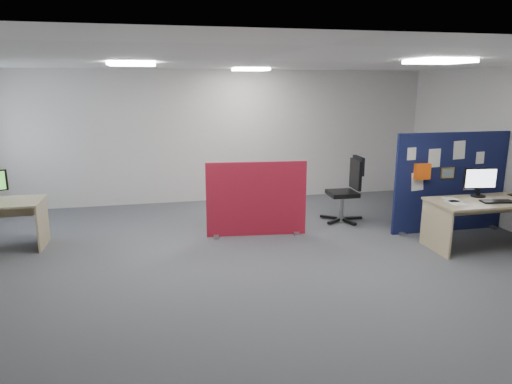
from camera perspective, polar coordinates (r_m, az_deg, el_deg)
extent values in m
plane|color=#4C4F53|center=(6.49, -0.46, -8.51)|extent=(9.00, 9.00, 0.00)
cube|color=white|center=(6.03, -0.51, 16.05)|extent=(9.00, 7.00, 0.02)
cube|color=silver|center=(9.53, -4.85, 6.91)|extent=(9.00, 0.02, 2.70)
cube|color=silver|center=(2.90, 14.10, -8.73)|extent=(9.00, 0.02, 2.70)
cube|color=white|center=(5.87, 21.90, 14.90)|extent=(0.60, 0.60, 0.04)
cube|color=white|center=(6.40, -15.23, 15.18)|extent=(0.60, 0.60, 0.04)
cube|color=white|center=(8.57, -0.68, 15.06)|extent=(0.60, 0.60, 0.04)
cube|color=#10153C|center=(8.19, 23.14, 1.10)|extent=(2.01, 0.06, 1.66)
cube|color=gray|center=(7.93, 17.54, -4.86)|extent=(0.08, 0.30, 0.04)
cube|color=gray|center=(8.89, 27.18, -3.79)|extent=(0.08, 0.30, 0.04)
cube|color=white|center=(7.65, 18.88, 4.54)|extent=(0.15, 0.01, 0.20)
cube|color=white|center=(7.88, 21.40, 3.97)|extent=(0.21, 0.01, 0.30)
cube|color=white|center=(8.12, 24.07, 4.81)|extent=(0.21, 0.01, 0.30)
cube|color=white|center=(8.38, 26.22, 3.86)|extent=(0.15, 0.01, 0.20)
cube|color=white|center=(7.80, 19.53, 1.25)|extent=(0.21, 0.01, 0.30)
cube|color=white|center=(8.36, 25.19, 1.23)|extent=(0.21, 0.01, 0.30)
cube|color=white|center=(8.56, 27.16, 1.91)|extent=(0.15, 0.01, 0.20)
cube|color=gold|center=(8.07, 22.82, 2.20)|extent=(0.24, 0.01, 0.18)
cube|color=#FF5C10|center=(7.75, 20.06, 2.42)|extent=(0.25, 0.10, 0.25)
cube|color=tan|center=(7.64, 27.21, -1.02)|extent=(1.79, 0.80, 0.03)
cube|color=tan|center=(7.22, 21.56, -4.24)|extent=(0.03, 0.73, 0.70)
cube|color=tan|center=(7.95, 25.43, -1.53)|extent=(1.61, 0.02, 0.30)
cylinder|color=black|center=(7.78, 26.00, -0.45)|extent=(0.21, 0.21, 0.02)
cube|color=black|center=(7.77, 26.04, 0.00)|extent=(0.05, 0.04, 0.11)
cube|color=black|center=(7.73, 26.21, 1.55)|extent=(0.52, 0.10, 0.32)
cube|color=white|center=(7.71, 26.30, 1.52)|extent=(0.47, 0.07, 0.28)
cube|color=black|center=(7.54, 27.90, -1.05)|extent=(0.47, 0.25, 0.02)
cube|color=maroon|center=(7.34, 0.06, -0.90)|extent=(1.62, 0.22, 1.21)
cube|color=gray|center=(7.41, -4.96, -5.57)|extent=(0.08, 0.30, 0.04)
cube|color=gray|center=(7.67, 4.89, -4.89)|extent=(0.08, 0.30, 0.04)
cube|color=tan|center=(7.64, -25.11, -3.64)|extent=(0.03, 0.67, 0.70)
cube|color=black|center=(8.49, 12.08, -3.18)|extent=(0.32, 0.07, 0.04)
cube|color=black|center=(8.63, 10.53, -2.84)|extent=(0.16, 0.32, 0.04)
cube|color=black|center=(8.46, 9.07, -3.10)|extent=(0.28, 0.24, 0.04)
cube|color=black|center=(8.21, 9.69, -3.63)|extent=(0.29, 0.22, 0.04)
cube|color=black|center=(8.23, 11.61, -3.68)|extent=(0.14, 0.32, 0.04)
cylinder|color=gray|center=(8.34, 10.66, -1.81)|extent=(0.06, 0.06, 0.45)
cube|color=black|center=(8.28, 10.73, -0.18)|extent=(0.51, 0.51, 0.07)
cube|color=black|center=(8.30, 12.35, 2.18)|extent=(0.07, 0.45, 0.53)
cube|color=black|center=(8.28, 12.68, 3.27)|extent=(0.08, 0.41, 0.32)
cube|color=white|center=(7.25, 23.70, -1.24)|extent=(0.21, 0.30, 0.00)
cube|color=white|center=(7.42, 23.27, -0.87)|extent=(0.24, 0.32, 0.00)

